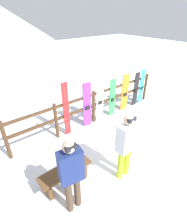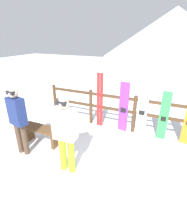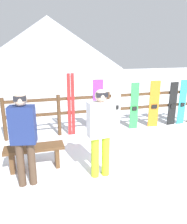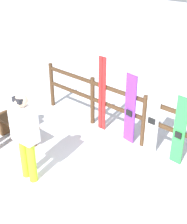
{
  "view_description": "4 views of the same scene",
  "coord_description": "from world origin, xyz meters",
  "px_view_note": "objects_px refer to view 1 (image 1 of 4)",
  "views": [
    {
      "loc": [
        -3.26,
        -2.13,
        3.42
      ],
      "look_at": [
        -0.74,
        1.01,
        1.07
      ],
      "focal_mm": 28.0,
      "sensor_mm": 36.0,
      "label": 1
    },
    {
      "loc": [
        0.86,
        -2.84,
        2.74
      ],
      "look_at": [
        -0.87,
        0.93,
        0.9
      ],
      "focal_mm": 28.0,
      "sensor_mm": 36.0,
      "label": 2
    },
    {
      "loc": [
        -2.03,
        -3.86,
        2.36
      ],
      "look_at": [
        -0.72,
        0.89,
        0.92
      ],
      "focal_mm": 35.0,
      "sensor_mm": 36.0,
      "label": 3
    },
    {
      "loc": [
        2.94,
        -2.87,
        3.74
      ],
      "look_at": [
        -0.59,
        1.05,
        0.94
      ],
      "focal_mm": 50.0,
      "sensor_mm": 36.0,
      "label": 4
    }
  ],
  "objects_px": {
    "bench": "(66,174)",
    "snowboard_white": "(100,100)",
    "person_navy": "(71,173)",
    "snowboard_purple": "(87,106)",
    "snowboard_orange": "(125,93)",
    "snowboard_cyan": "(141,87)",
    "snowboard_black_stripe": "(136,89)",
    "person_white": "(126,143)",
    "snowboard_green": "(112,98)",
    "ski_pair_red": "(66,110)"
  },
  "relations": [
    {
      "from": "person_white",
      "to": "snowboard_cyan",
      "type": "height_order",
      "value": "person_white"
    },
    {
      "from": "person_navy",
      "to": "snowboard_cyan",
      "type": "distance_m",
      "value": 5.2
    },
    {
      "from": "snowboard_white",
      "to": "snowboard_cyan",
      "type": "bearing_deg",
      "value": -0.0
    },
    {
      "from": "snowboard_purple",
      "to": "snowboard_green",
      "type": "xyz_separation_m",
      "value": [
        1.13,
        -0.0,
        -0.07
      ]
    },
    {
      "from": "person_navy",
      "to": "snowboard_orange",
      "type": "distance_m",
      "value": 4.3
    },
    {
      "from": "person_navy",
      "to": "snowboard_purple",
      "type": "bearing_deg",
      "value": 47.71
    },
    {
      "from": "bench",
      "to": "snowboard_cyan",
      "type": "distance_m",
      "value": 4.87
    },
    {
      "from": "ski_pair_red",
      "to": "snowboard_purple",
      "type": "distance_m",
      "value": 0.77
    },
    {
      "from": "snowboard_green",
      "to": "snowboard_white",
      "type": "bearing_deg",
      "value": 179.98
    },
    {
      "from": "snowboard_purple",
      "to": "person_white",
      "type": "bearing_deg",
      "value": -105.25
    },
    {
      "from": "person_navy",
      "to": "snowboard_cyan",
      "type": "xyz_separation_m",
      "value": [
        4.73,
        2.13,
        -0.27
      ]
    },
    {
      "from": "person_white",
      "to": "snowboard_green",
      "type": "height_order",
      "value": "person_white"
    },
    {
      "from": "snowboard_purple",
      "to": "snowboard_white",
      "type": "xyz_separation_m",
      "value": [
        0.54,
        0.0,
        0.02
      ]
    },
    {
      "from": "person_white",
      "to": "ski_pair_red",
      "type": "height_order",
      "value": "ski_pair_red"
    },
    {
      "from": "snowboard_cyan",
      "to": "bench",
      "type": "bearing_deg",
      "value": -160.83
    },
    {
      "from": "person_navy",
      "to": "snowboard_black_stripe",
      "type": "distance_m",
      "value": 4.89
    },
    {
      "from": "snowboard_cyan",
      "to": "person_navy",
      "type": "bearing_deg",
      "value": -155.78
    },
    {
      "from": "person_navy",
      "to": "snowboard_orange",
      "type": "height_order",
      "value": "person_navy"
    },
    {
      "from": "person_navy",
      "to": "snowboard_white",
      "type": "distance_m",
      "value": 3.28
    },
    {
      "from": "ski_pair_red",
      "to": "snowboard_green",
      "type": "distance_m",
      "value": 1.91
    },
    {
      "from": "person_white",
      "to": "snowboard_black_stripe",
      "type": "distance_m",
      "value": 3.77
    },
    {
      "from": "snowboard_purple",
      "to": "snowboard_black_stripe",
      "type": "xyz_separation_m",
      "value": [
        2.45,
        -0.0,
        -0.08
      ]
    },
    {
      "from": "snowboard_white",
      "to": "snowboard_orange",
      "type": "height_order",
      "value": "snowboard_white"
    },
    {
      "from": "person_navy",
      "to": "ski_pair_red",
      "type": "xyz_separation_m",
      "value": [
        1.17,
        2.13,
        -0.12
      ]
    },
    {
      "from": "bench",
      "to": "snowboard_green",
      "type": "height_order",
      "value": "snowboard_green"
    },
    {
      "from": "ski_pair_red",
      "to": "person_navy",
      "type": "bearing_deg",
      "value": -118.79
    },
    {
      "from": "snowboard_white",
      "to": "snowboard_orange",
      "type": "distance_m",
      "value": 1.25
    },
    {
      "from": "snowboard_orange",
      "to": "person_navy",
      "type": "bearing_deg",
      "value": -150.26
    },
    {
      "from": "person_white",
      "to": "snowboard_orange",
      "type": "xyz_separation_m",
      "value": [
        2.39,
        2.19,
        -0.25
      ]
    },
    {
      "from": "snowboard_white",
      "to": "snowboard_black_stripe",
      "type": "xyz_separation_m",
      "value": [
        1.91,
        -0.0,
        -0.11
      ]
    },
    {
      "from": "snowboard_orange",
      "to": "snowboard_black_stripe",
      "type": "xyz_separation_m",
      "value": [
        0.66,
        -0.0,
        -0.03
      ]
    },
    {
      "from": "snowboard_orange",
      "to": "bench",
      "type": "bearing_deg",
      "value": -156.0
    },
    {
      "from": "snowboard_orange",
      "to": "snowboard_purple",
      "type": "bearing_deg",
      "value": 180.0
    },
    {
      "from": "snowboard_white",
      "to": "snowboard_green",
      "type": "distance_m",
      "value": 0.6
    },
    {
      "from": "snowboard_orange",
      "to": "snowboard_cyan",
      "type": "relative_size",
      "value": 1.01
    },
    {
      "from": "snowboard_white",
      "to": "snowboard_black_stripe",
      "type": "height_order",
      "value": "snowboard_white"
    },
    {
      "from": "snowboard_black_stripe",
      "to": "snowboard_orange",
      "type": "bearing_deg",
      "value": 179.99
    },
    {
      "from": "person_white",
      "to": "ski_pair_red",
      "type": "relative_size",
      "value": 0.97
    },
    {
      "from": "bench",
      "to": "person_navy",
      "type": "bearing_deg",
      "value": -105.17
    },
    {
      "from": "person_white",
      "to": "snowboard_white",
      "type": "distance_m",
      "value": 2.48
    },
    {
      "from": "snowboard_white",
      "to": "ski_pair_red",
      "type": "bearing_deg",
      "value": 179.85
    },
    {
      "from": "person_white",
      "to": "ski_pair_red",
      "type": "xyz_separation_m",
      "value": [
        -0.17,
        2.2,
        -0.1
      ]
    },
    {
      "from": "person_navy",
      "to": "snowboard_white",
      "type": "relative_size",
      "value": 1.07
    },
    {
      "from": "snowboard_orange",
      "to": "snowboard_cyan",
      "type": "height_order",
      "value": "snowboard_orange"
    },
    {
      "from": "ski_pair_red",
      "to": "snowboard_white",
      "type": "bearing_deg",
      "value": -0.15
    },
    {
      "from": "snowboard_black_stripe",
      "to": "snowboard_purple",
      "type": "bearing_deg",
      "value": 180.0
    },
    {
      "from": "bench",
      "to": "snowboard_orange",
      "type": "distance_m",
      "value": 3.94
    },
    {
      "from": "bench",
      "to": "ski_pair_red",
      "type": "relative_size",
      "value": 0.68
    },
    {
      "from": "bench",
      "to": "snowboard_white",
      "type": "relative_size",
      "value": 0.74
    },
    {
      "from": "person_navy",
      "to": "person_white",
      "type": "xyz_separation_m",
      "value": [
        1.34,
        -0.06,
        -0.01
      ]
    }
  ]
}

